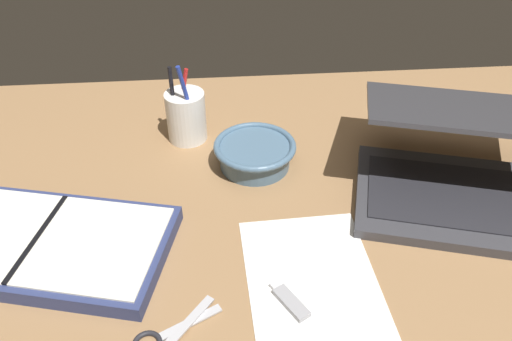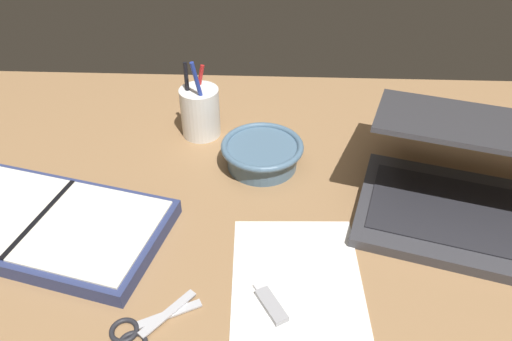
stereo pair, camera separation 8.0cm
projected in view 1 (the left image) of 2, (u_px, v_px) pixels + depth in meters
desk_top at (256, 223)px, 82.08cm from camera, size 140.00×100.00×2.00cm
laptop at (455, 168)px, 83.68cm from camera, size 38.95×39.38×16.14cm
bowl at (255, 153)px, 91.18cm from camera, size 15.08×15.08×4.93cm
pen_cup at (186, 116)px, 96.90cm from camera, size 7.66×7.66×16.88cm
planner at (40, 243)px, 75.28cm from camera, size 42.40×28.98×2.98cm
paper_sheet_front at (313, 283)px, 70.87cm from camera, size 19.55×27.65×0.16cm
usb_drive at (290, 302)px, 67.80cm from camera, size 5.03×7.02×1.00cm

